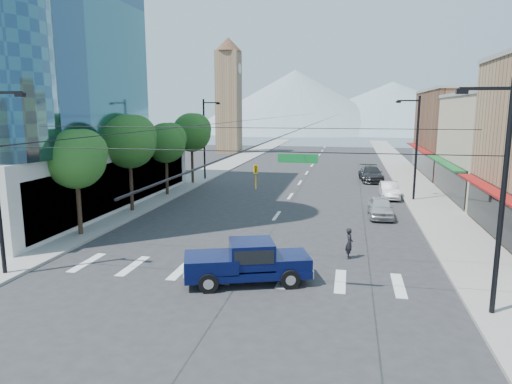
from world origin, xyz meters
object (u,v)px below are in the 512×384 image
(parked_car_mid, at_px, (389,190))
(parked_car_far, at_px, (371,174))
(pickup_truck, at_px, (247,261))
(parked_car_near, at_px, (381,207))
(pedestrian, at_px, (349,243))

(parked_car_mid, bearing_deg, parked_car_far, 95.75)
(pickup_truck, distance_m, parked_car_near, 16.17)
(pickup_truck, distance_m, parked_car_mid, 23.83)
(parked_car_far, bearing_deg, pedestrian, -99.62)
(parked_car_near, bearing_deg, parked_car_far, 88.82)
(pickup_truck, height_order, parked_car_near, pickup_truck)
(parked_car_near, distance_m, parked_car_mid, 7.87)
(pedestrian, distance_m, parked_car_far, 27.85)
(pickup_truck, distance_m, parked_car_far, 32.98)
(pedestrian, bearing_deg, parked_car_mid, -16.55)
(parked_car_mid, bearing_deg, pickup_truck, -111.09)
(parked_car_mid, height_order, parked_car_far, parked_car_far)
(pedestrian, relative_size, parked_car_mid, 0.38)
(pickup_truck, height_order, parked_car_mid, pickup_truck)
(parked_car_far, bearing_deg, pickup_truck, -106.98)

